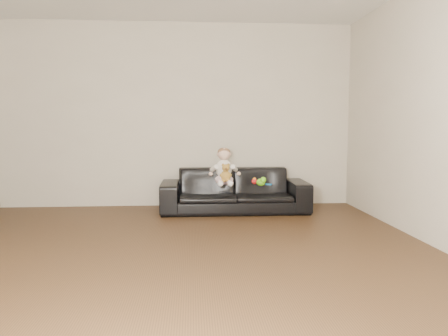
{
  "coord_description": "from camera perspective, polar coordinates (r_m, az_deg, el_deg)",
  "views": [
    {
      "loc": [
        0.2,
        -3.54,
        1.16
      ],
      "look_at": [
        0.62,
        2.16,
        0.6
      ],
      "focal_mm": 35.0,
      "sensor_mm": 36.0,
      "label": 1
    }
  ],
  "objects": [
    {
      "name": "wall_front",
      "position": [
        0.83,
        -18.96,
        15.33
      ],
      "size": [
        5.0,
        0.0,
        5.0
      ],
      "primitive_type": "plane",
      "rotation": [
        -1.57,
        0.0,
        0.0
      ],
      "color": "beige",
      "rests_on": "ground"
    },
    {
      "name": "toy_green",
      "position": [
        5.64,
        4.82,
        -1.87
      ],
      "size": [
        0.15,
        0.16,
        0.1
      ],
      "primitive_type": "ellipsoid",
      "rotation": [
        0.0,
        0.0,
        0.22
      ],
      "color": "#6BD719",
      "rests_on": "sofa"
    },
    {
      "name": "sofa",
      "position": [
        5.88,
        1.37,
        -2.91
      ],
      "size": [
        1.97,
        0.79,
        0.57
      ],
      "primitive_type": "imported",
      "rotation": [
        0.0,
        0.0,
        -0.01
      ],
      "color": "black",
      "rests_on": "floor"
    },
    {
      "name": "toy_blue_disc",
      "position": [
        5.77,
        5.85,
        -2.13
      ],
      "size": [
        0.1,
        0.1,
        0.01
      ],
      "primitive_type": "cylinder",
      "rotation": [
        0.0,
        0.0,
        0.08
      ],
      "color": "blue",
      "rests_on": "sofa"
    },
    {
      "name": "baby",
      "position": [
        5.73,
        0.01,
        -0.06
      ],
      "size": [
        0.32,
        0.4,
        0.49
      ],
      "rotation": [
        0.0,
        0.0,
        -0.0
      ],
      "color": "#F6D0DA",
      "rests_on": "sofa"
    },
    {
      "name": "teddy_bear",
      "position": [
        5.58,
        0.23,
        -0.66
      ],
      "size": [
        0.14,
        0.14,
        0.23
      ],
      "rotation": [
        0.0,
        0.0,
        0.14
      ],
      "color": "#A67B2F",
      "rests_on": "sofa"
    },
    {
      "name": "floor",
      "position": [
        3.73,
        -7.29,
        -12.5
      ],
      "size": [
        5.5,
        5.5,
        0.0
      ],
      "primitive_type": "plane",
      "color": "#432B17",
      "rests_on": "ground"
    },
    {
      "name": "wall_back",
      "position": [
        6.3,
        -6.1,
        6.87
      ],
      "size": [
        5.0,
        0.0,
        5.0
      ],
      "primitive_type": "plane",
      "rotation": [
        1.57,
        0.0,
        0.0
      ],
      "color": "beige",
      "rests_on": "ground"
    },
    {
      "name": "toy_rattle",
      "position": [
        5.8,
        4.0,
        -1.75
      ],
      "size": [
        0.08,
        0.08,
        0.08
      ],
      "primitive_type": "sphere",
      "rotation": [
        0.0,
        0.0,
        -0.06
      ],
      "color": "red",
      "rests_on": "sofa"
    }
  ]
}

